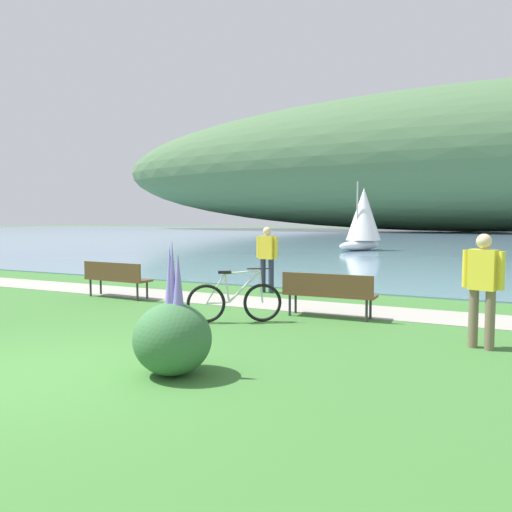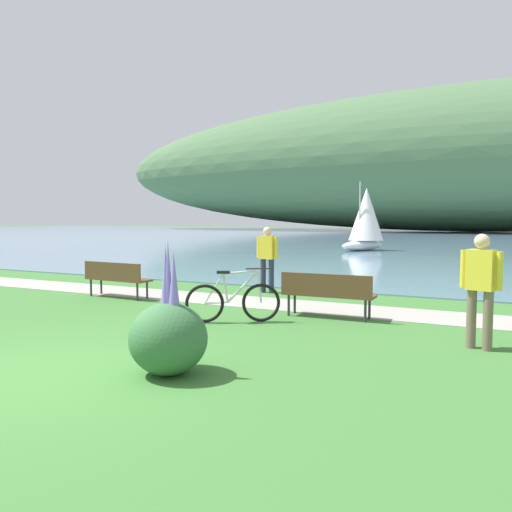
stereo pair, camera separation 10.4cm
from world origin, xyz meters
TOP-DOWN VIEW (x-y plane):
  - ground_plane at (0.00, 0.00)m, footprint 200.00×200.00m
  - bay_water at (0.00, 48.43)m, footprint 180.00×80.00m
  - distant_hillside at (0.25, 73.15)m, footprint 116.41×28.00m
  - shoreline_path at (0.00, 6.03)m, footprint 60.00×1.50m
  - park_bench_near_camera at (-3.34, 5.13)m, footprint 1.82×0.58m
  - park_bench_further_along at (2.07, 5.00)m, footprint 1.81×0.53m
  - bicycle_leaning_near_bench at (0.63, 3.85)m, footprint 1.53×0.99m
  - person_at_shoreline at (-0.43, 7.57)m, footprint 0.61×0.24m
  - person_on_the_grass at (4.85, 3.75)m, footprint 0.59×0.32m
  - echium_bush_beside_closest at (1.47, 0.68)m, footprint 0.97×0.97m
  - sailboat_nearest_to_shore at (-2.52, 25.48)m, footprint 2.68×3.51m

SIDE VIEW (x-z plane):
  - ground_plane at x=0.00m, z-range 0.00..0.00m
  - shoreline_path at x=0.00m, z-range 0.00..0.01m
  - bay_water at x=0.00m, z-range 0.00..0.04m
  - bicycle_leaning_near_bench at x=0.63m, z-range -0.11..0.90m
  - echium_bush_beside_closest at x=1.47m, z-range -0.35..1.33m
  - park_bench_near_camera at x=-3.34m, z-range 0.08..0.96m
  - park_bench_further_along at x=2.07m, z-range 0.08..0.96m
  - person_at_shoreline at x=-0.43m, z-range 0.12..1.83m
  - person_on_the_grass at x=4.85m, z-range 0.12..1.83m
  - sailboat_nearest_to_shore at x=-2.52m, z-range -0.08..3.93m
  - distant_hillside at x=0.25m, z-range 0.04..20.06m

